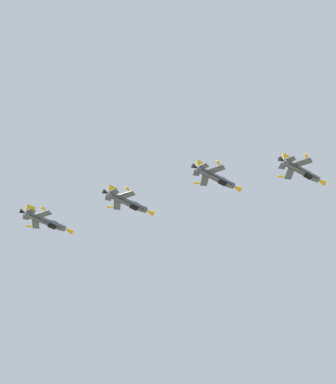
{
  "coord_description": "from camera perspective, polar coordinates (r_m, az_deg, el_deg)",
  "views": [
    {
      "loc": [
        -1.23,
        -2.54,
        1.42
      ],
      "look_at": [
        12.19,
        114.7,
        112.12
      ],
      "focal_mm": 56.32,
      "sensor_mm": 36.0,
      "label": 1
    }
  ],
  "objects": [
    {
      "name": "fighter_jet_right_wing",
      "position": [
        160.56,
        4.62,
        1.37
      ],
      "size": [
        14.75,
        10.89,
        4.35
      ],
      "rotation": [
        0.0,
        0.03,
        5.2
      ],
      "color": "#4C5666"
    },
    {
      "name": "fighter_jet_left_outer",
      "position": [
        164.01,
        -3.78,
        -0.99
      ],
      "size": [
        14.75,
        10.89,
        4.37
      ],
      "rotation": [
        0.0,
        0.06,
        5.2
      ],
      "color": "#4C5666"
    },
    {
      "name": "fighter_jet_left_wing",
      "position": [
        161.1,
        12.58,
        1.96
      ],
      "size": [
        14.75,
        10.89,
        4.36
      ],
      "rotation": [
        0.0,
        0.03,
        5.2
      ],
      "color": "#4C5666"
    },
    {
      "name": "fighter_jet_right_outer",
      "position": [
        170.46,
        -11.45,
        -2.75
      ],
      "size": [
        14.75,
        10.89,
        4.36
      ],
      "rotation": [
        0.0,
        0.04,
        5.2
      ],
      "color": "#4C5666"
    }
  ]
}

